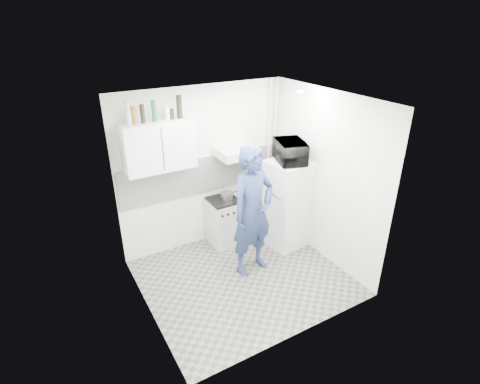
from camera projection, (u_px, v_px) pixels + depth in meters
floor at (243, 278)px, 5.51m from camera, size 2.80×2.80×0.00m
ceiling at (244, 100)px, 4.39m from camera, size 2.80×2.80×0.00m
wall_back at (204, 168)px, 5.93m from camera, size 2.80×0.00×2.80m
wall_left at (140, 226)px, 4.32m from camera, size 0.00×2.60×2.60m
wall_right at (324, 178)px, 5.59m from camera, size 0.00×2.60×2.60m
person at (253, 212)px, 5.32m from camera, size 0.77×0.57×1.94m
stove at (224, 222)px, 6.22m from camera, size 0.48×0.48×0.77m
fridge at (287, 204)px, 6.06m from camera, size 0.66×0.66×1.46m
stove_top at (223, 200)px, 6.05m from camera, size 0.46×0.46×0.03m
saucepan at (227, 196)px, 6.04m from camera, size 0.20×0.20×0.11m
microwave at (290, 152)px, 5.68m from camera, size 0.69×0.57×0.33m
bottle_a at (128, 113)px, 4.83m from camera, size 0.07×0.07×0.31m
bottle_b at (133, 115)px, 4.88m from camera, size 0.06×0.06×0.23m
bottle_c at (142, 114)px, 4.93m from camera, size 0.06×0.06×0.25m
bottle_d at (154, 111)px, 5.00m from camera, size 0.06×0.06×0.28m
canister_a at (167, 113)px, 5.09m from camera, size 0.08×0.08×0.19m
canister_b at (171, 114)px, 5.13m from camera, size 0.08×0.08×0.14m
bottle_e at (179, 107)px, 5.15m from camera, size 0.08×0.08×0.31m
upper_cabinet at (159, 146)px, 5.22m from camera, size 1.00×0.35×0.70m
range_hood at (236, 152)px, 5.82m from camera, size 0.60×0.50×0.14m
backsplash at (204, 175)px, 5.96m from camera, size 2.74×0.03×0.60m
pipe_a at (274, 156)px, 6.45m from camera, size 0.05×0.05×2.60m
pipe_b at (268, 157)px, 6.40m from camera, size 0.04×0.04×2.60m
ceiling_spot_fixture at (301, 92)px, 5.01m from camera, size 0.10×0.10×0.02m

